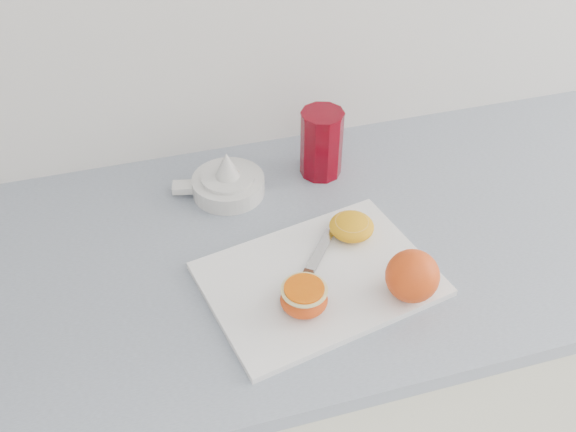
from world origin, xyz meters
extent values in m
cube|color=#E9EACE|center=(-0.19, 1.70, 0.43)|extent=(2.45, 0.60, 0.86)
cube|color=#97A3B5|center=(-0.19, 1.70, 0.88)|extent=(2.51, 0.64, 0.03)
cube|color=white|center=(-0.20, 1.60, 0.90)|extent=(0.39, 0.32, 0.01)
sphere|color=#F74C18|center=(-0.08, 1.52, 0.94)|extent=(0.08, 0.08, 0.08)
ellipsoid|color=#F74C18|center=(-0.24, 1.54, 0.92)|extent=(0.07, 0.07, 0.04)
cylinder|color=#E8DD8F|center=(-0.24, 1.54, 0.94)|extent=(0.07, 0.07, 0.00)
cylinder|color=orange|center=(-0.24, 1.54, 0.94)|extent=(0.06, 0.06, 0.00)
ellipsoid|color=orange|center=(-0.12, 1.68, 0.92)|extent=(0.08, 0.08, 0.03)
cylinder|color=gold|center=(-0.12, 1.68, 0.93)|extent=(0.06, 0.06, 0.00)
cube|color=#4D2213|center=(-0.24, 1.57, 0.91)|extent=(0.06, 0.07, 0.01)
cube|color=#B7B7BC|center=(-0.18, 1.65, 0.91)|extent=(0.08, 0.09, 0.00)
cylinder|color=#B7B7BC|center=(-0.24, 1.57, 0.91)|extent=(0.00, 0.00, 0.01)
cylinder|color=white|center=(-0.29, 1.86, 0.91)|extent=(0.13, 0.13, 0.03)
cylinder|color=white|center=(-0.29, 1.86, 0.93)|extent=(0.10, 0.10, 0.01)
cone|color=white|center=(-0.29, 1.86, 0.95)|extent=(0.05, 0.05, 0.05)
cube|color=white|center=(-0.37, 1.87, 0.91)|extent=(0.05, 0.04, 0.01)
ellipsoid|color=orange|center=(-0.28, 1.85, 0.93)|extent=(0.01, 0.01, 0.00)
ellipsoid|color=orange|center=(-0.30, 1.87, 0.93)|extent=(0.01, 0.01, 0.00)
ellipsoid|color=orange|center=(-0.30, 1.84, 0.93)|extent=(0.01, 0.01, 0.00)
ellipsoid|color=orange|center=(-0.27, 1.86, 0.93)|extent=(0.01, 0.01, 0.00)
cylinder|color=maroon|center=(-0.11, 1.87, 0.95)|extent=(0.08, 0.08, 0.13)
cylinder|color=orange|center=(-0.11, 1.87, 0.90)|extent=(0.07, 0.07, 0.02)
cylinder|color=maroon|center=(-0.11, 1.87, 1.02)|extent=(0.08, 0.08, 0.00)
camera|label=1|loc=(-0.44, 0.94, 1.64)|focal=40.00mm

